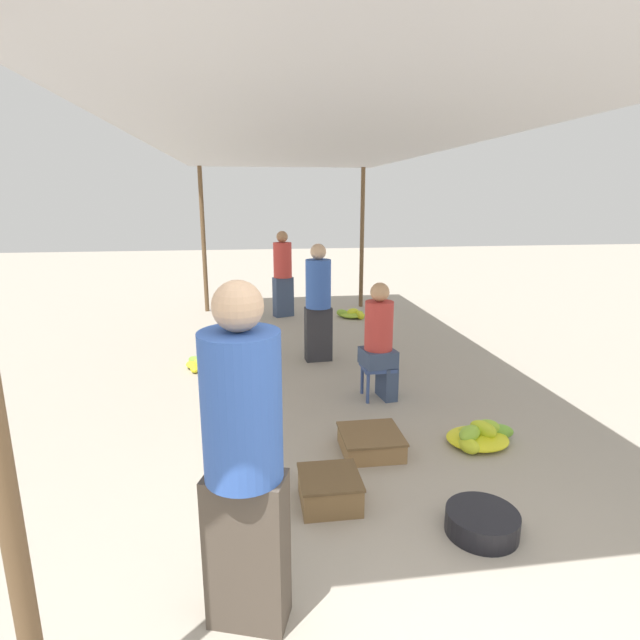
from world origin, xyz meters
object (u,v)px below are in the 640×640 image
object	(u,v)px
vendor_seated	(380,340)
crate_mid	(330,489)
vendor_foreground	(244,458)
shopper_walking_mid	(283,273)
shopper_walking_far	(318,301)
stool	(378,371)
crate_near	(371,442)
banana_pile_left_1	(243,337)
basin_black	(482,522)
banana_pile_left_0	(205,363)
banana_pile_right_1	(353,314)
banana_pile_right_0	(479,436)

from	to	relation	value
vendor_seated	crate_mid	distance (m)	2.10
vendor_foreground	shopper_walking_mid	size ratio (longest dim) A/B	1.15
vendor_foreground	shopper_walking_far	xyz separation A→B (m)	(0.93, 4.15, -0.11)
stool	crate_near	bearing A→B (deg)	-106.93
banana_pile_left_1	crate_mid	distance (m)	4.16
stool	shopper_walking_mid	bearing A→B (deg)	100.47
vendor_foreground	basin_black	xyz separation A→B (m)	(1.50, 0.48, -0.85)
banana_pile_left_0	vendor_foreground	bearing A→B (deg)	-82.32
basin_black	crate_mid	size ratio (longest dim) A/B	1.10
banana_pile_right_1	crate_near	world-z (taller)	crate_near
shopper_walking_mid	banana_pile_left_0	bearing A→B (deg)	-113.80
basin_black	shopper_walking_far	xyz separation A→B (m)	(-0.56, 3.67, 0.73)
shopper_walking_mid	shopper_walking_far	world-z (taller)	shopper_walking_far
stool	crate_near	size ratio (longest dim) A/B	0.72
stool	crate_mid	distance (m)	2.03
stool	banana_pile_left_1	world-z (taller)	stool
basin_black	banana_pile_left_1	bearing A→B (deg)	108.88
banana_pile_left_1	shopper_walking_mid	world-z (taller)	shopper_walking_mid
vendor_seated	banana_pile_right_0	world-z (taller)	vendor_seated
vendor_foreground	crate_near	bearing A→B (deg)	57.35
basin_black	shopper_walking_mid	xyz separation A→B (m)	(-0.85, 6.30, 0.73)
basin_black	banana_pile_left_1	world-z (taller)	banana_pile_left_1
shopper_walking_far	stool	bearing A→B (deg)	-71.62
stool	basin_black	distance (m)	2.32
stool	crate_mid	size ratio (longest dim) A/B	0.87
banana_pile_left_1	shopper_walking_mid	distance (m)	2.00
banana_pile_left_0	stool	bearing A→B (deg)	-33.43
stool	banana_pile_right_1	bearing A→B (deg)	82.26
basin_black	crate_near	world-z (taller)	crate_near
basin_black	banana_pile_right_1	xyz separation A→B (m)	(0.40, 6.00, -0.01)
banana_pile_left_0	shopper_walking_far	distance (m)	1.66
stool	shopper_walking_mid	distance (m)	4.10
banana_pile_right_0	banana_pile_right_1	bearing A→B (deg)	91.44
banana_pile_left_0	banana_pile_right_0	distance (m)	3.54
vendor_seated	banana_pile_right_1	xyz separation A→B (m)	(0.49, 3.70, -0.59)
stool	crate_near	xyz separation A→B (m)	(-0.35, -1.16, -0.21)
basin_black	banana_pile_right_0	xyz separation A→B (m)	(0.52, 1.14, 0.00)
vendor_seated	crate_mid	xyz separation A→B (m)	(-0.84, -1.85, -0.54)
vendor_seated	banana_pile_right_1	distance (m)	3.78
banana_pile_left_1	banana_pile_right_1	bearing A→B (deg)	36.30
vendor_seated	shopper_walking_mid	xyz separation A→B (m)	(-0.76, 4.00, 0.15)
vendor_seated	banana_pile_left_0	distance (m)	2.41
shopper_walking_mid	shopper_walking_far	xyz separation A→B (m)	(0.28, -2.63, 0.00)
stool	banana_pile_left_0	distance (m)	2.33
banana_pile_right_0	crate_mid	world-z (taller)	crate_mid
banana_pile_left_1	banana_pile_right_0	world-z (taller)	banana_pile_left_1
banana_pile_left_0	shopper_walking_far	xyz separation A→B (m)	(1.48, 0.09, 0.74)
banana_pile_left_1	crate_near	distance (m)	3.60
crate_near	shopper_walking_far	distance (m)	2.63
basin_black	shopper_walking_far	distance (m)	3.79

